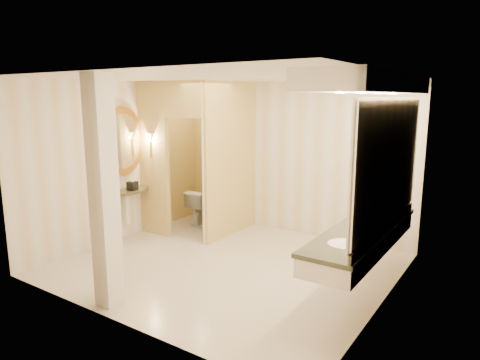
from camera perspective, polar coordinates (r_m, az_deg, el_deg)
name	(u,v)px	position (r m, az deg, el deg)	size (l,w,h in m)	color
floor	(227,264)	(6.44, -1.79, -11.19)	(4.50, 4.50, 0.00)	beige
ceiling	(226,77)	(5.97, -1.94, 13.56)	(4.50, 4.50, 0.00)	silver
wall_back	(291,158)	(7.76, 6.80, 2.89)	(4.50, 0.02, 2.70)	silver
wall_front	(114,203)	(4.63, -16.49, -2.99)	(4.50, 0.02, 2.70)	silver
wall_left	(119,162)	(7.58, -15.82, 2.37)	(0.02, 4.00, 2.70)	silver
wall_right	(388,194)	(5.11, 19.09, -1.84)	(0.02, 4.00, 2.70)	silver
toilet_closet	(206,158)	(7.49, -4.58, 2.92)	(1.50, 1.55, 2.70)	#D6C070
wall_sconce	(150,138)	(7.59, -11.89, 5.46)	(0.14, 0.14, 0.42)	gold
vanity	(369,167)	(5.25, 16.78, 1.73)	(0.75, 2.69, 2.09)	silver
console_shelf	(123,162)	(7.59, -15.34, 2.29)	(0.90, 0.90, 1.90)	black
pillar	(104,194)	(5.11, -17.69, -1.75)	(0.25, 0.25, 2.70)	silver
tissue_box	(132,186)	(7.50, -14.15, -0.76)	(0.15, 0.15, 0.15)	black
toilet	(202,207)	(8.35, -5.09, -3.56)	(0.38, 0.67, 0.68)	white
soap_bottle_a	(355,229)	(5.10, 15.03, -6.30)	(0.07, 0.07, 0.15)	beige
soap_bottle_b	(359,218)	(5.61, 15.61, -4.90)	(0.09, 0.09, 0.12)	silver
soap_bottle_c	(358,224)	(5.16, 15.43, -5.64)	(0.09, 0.09, 0.23)	#C6B28C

